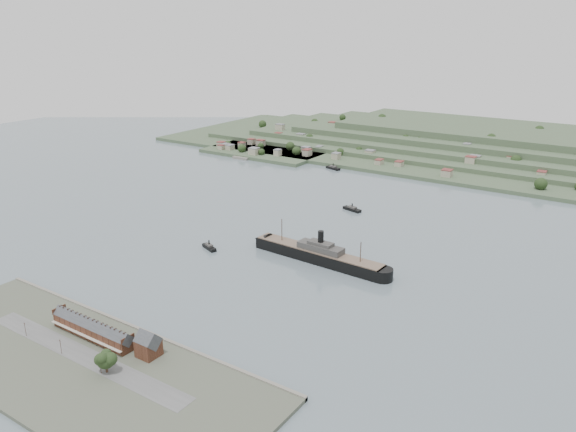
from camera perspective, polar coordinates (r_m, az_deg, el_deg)
The scene contains 10 objects.
ground at distance 422.33m, azimuth -0.10°, elevation -2.97°, with size 1400.00×1400.00×0.00m, color slate.
near_shore at distance 302.15m, azimuth -20.81°, elevation -13.66°, with size 220.00×80.00×2.60m.
terrace_row at distance 315.46m, azimuth -19.26°, elevation -10.77°, with size 55.60×9.80×11.07m.
gabled_building at distance 291.04m, azimuth -14.02°, elevation -12.57°, with size 10.40×10.18×14.09m.
far_peninsula at distance 757.58m, azimuth 18.65°, elevation 6.86°, with size 760.00×309.00×30.00m.
steamship at distance 394.21m, azimuth 2.72°, elevation -3.84°, with size 115.08×19.47×27.59m.
tugboat at distance 418.28m, azimuth -8.01°, elevation -3.14°, with size 15.90×9.54×6.96m.
ferry_west at distance 645.82m, azimuth 4.60°, elevation 4.91°, with size 19.29×10.03×6.97m.
ferry_east at distance 502.26m, azimuth 6.52°, elevation 0.72°, with size 18.95×9.71×6.85m.
fig_tree at distance 283.42m, azimuth -18.07°, elevation -13.71°, with size 10.39×8.99×11.59m.
Camera 1 is at (217.94, -325.64, 157.55)m, focal length 35.00 mm.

